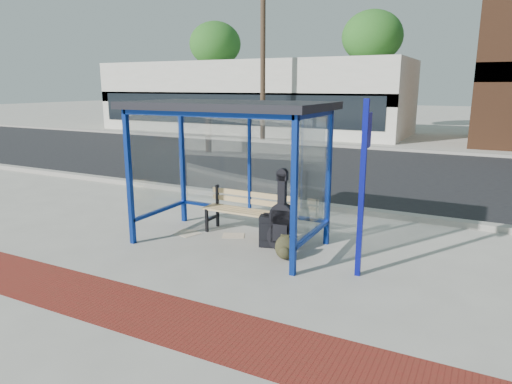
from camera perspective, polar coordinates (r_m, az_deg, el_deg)
The scene contains 19 objects.
ground at distance 7.98m, azimuth -3.33°, elevation -6.41°, with size 120.00×120.00×0.00m, color #B2ADA0.
brick_paver_strip at distance 6.07m, azimuth -16.22°, elevation -13.48°, with size 60.00×1.00×0.01m, color maroon.
curb_near at distance 10.46m, azimuth 4.74°, elevation -1.34°, with size 60.00×0.25×0.12m, color gray.
street_asphalt at distance 15.21m, azimuth 12.13°, elevation 2.77°, with size 60.00×10.00×0.00m, color black.
curb_far at distance 20.11m, azimuth 16.00°, elevation 5.21°, with size 60.00×0.25×0.12m, color gray.
far_sidewalk at distance 21.97m, azimuth 16.99°, elevation 5.64°, with size 60.00×4.00×0.01m, color #B2ADA0.
bus_shelter at distance 7.61m, azimuth -3.27°, elevation 8.61°, with size 3.30×1.80×2.42m.
storefront_white at distance 27.63m, azimuth -0.54°, elevation 11.79°, with size 18.00×6.04×4.00m.
tree_left at distance 33.71m, azimuth -5.13°, elevation 17.87°, with size 3.60×3.60×7.03m.
tree_mid at distance 29.41m, azimuth 14.34°, elevation 18.23°, with size 3.60×3.60×7.03m.
utility_pole_west at distance 22.22m, azimuth 0.87°, elevation 16.89°, with size 1.60×0.24×8.00m.
bench at distance 8.31m, azimuth -0.78°, elevation -2.20°, with size 1.76×0.44×0.83m.
guitar_bag at distance 7.52m, azimuth 3.24°, elevation -3.84°, with size 0.48×0.17×1.30m.
suitcase at distance 7.73m, azimuth 1.72°, elevation -4.92°, with size 0.38×0.30×0.59m.
backpack at distance 7.23m, azimuth 3.64°, elevation -7.00°, with size 0.38×0.35×0.39m.
sign_post at distance 6.44m, azimuth 13.25°, elevation 1.51°, with size 0.11×0.31×2.51m.
newspaper_a at distance 8.63m, azimuth -8.85°, elevation -5.02°, with size 0.38×0.30×0.01m, color white.
newspaper_b at distance 8.54m, azimuth -8.35°, elevation -5.19°, with size 0.37×0.30×0.01m, color white.
newspaper_c at distance 8.36m, azimuth -2.84°, elevation -5.46°, with size 0.40×0.31×0.01m, color white.
Camera 1 is at (3.84, -6.47, 2.68)m, focal length 32.00 mm.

